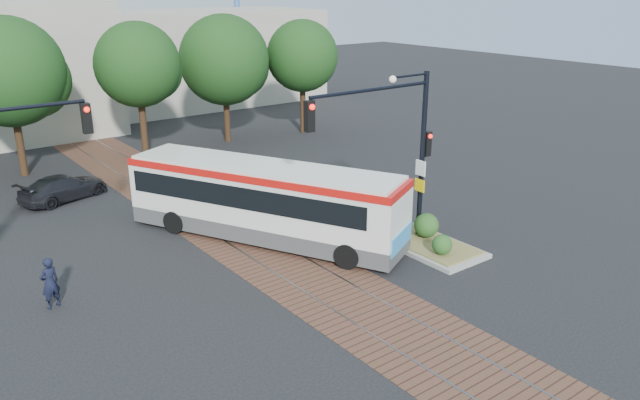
{
  "coord_description": "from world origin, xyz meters",
  "views": [
    {
      "loc": [
        -10.87,
        -15.64,
        9.07
      ],
      "look_at": [
        2.09,
        1.28,
        1.6
      ],
      "focal_mm": 35.0,
      "sensor_mm": 36.0,
      "label": 1
    }
  ],
  "objects_px": {
    "signal_pole_main": "(399,135)",
    "officer": "(50,283)",
    "city_bus": "(263,198)",
    "parked_car": "(63,188)",
    "traffic_island": "(415,233)"
  },
  "relations": [
    {
      "from": "traffic_island",
      "to": "officer",
      "type": "distance_m",
      "value": 12.4
    },
    {
      "from": "parked_car",
      "to": "officer",
      "type": "bearing_deg",
      "value": 143.48
    },
    {
      "from": "officer",
      "to": "parked_car",
      "type": "xyz_separation_m",
      "value": [
        3.16,
        9.68,
        -0.23
      ]
    },
    {
      "from": "city_bus",
      "to": "signal_pole_main",
      "type": "relative_size",
      "value": 1.75
    },
    {
      "from": "city_bus",
      "to": "traffic_island",
      "type": "distance_m",
      "value": 5.73
    },
    {
      "from": "traffic_island",
      "to": "officer",
      "type": "xyz_separation_m",
      "value": [
        -12.02,
        2.99,
        0.46
      ]
    },
    {
      "from": "officer",
      "to": "parked_car",
      "type": "relative_size",
      "value": 0.41
    },
    {
      "from": "city_bus",
      "to": "parked_car",
      "type": "xyz_separation_m",
      "value": [
        -4.62,
        9.02,
        -1.02
      ]
    },
    {
      "from": "signal_pole_main",
      "to": "officer",
      "type": "distance_m",
      "value": 11.92
    },
    {
      "from": "officer",
      "to": "city_bus",
      "type": "bearing_deg",
      "value": 168.33
    },
    {
      "from": "signal_pole_main",
      "to": "officer",
      "type": "bearing_deg",
      "value": 165.29
    },
    {
      "from": "city_bus",
      "to": "signal_pole_main",
      "type": "xyz_separation_m",
      "value": [
        3.29,
        -3.56,
        2.57
      ]
    },
    {
      "from": "city_bus",
      "to": "parked_car",
      "type": "bearing_deg",
      "value": 90.47
    },
    {
      "from": "officer",
      "to": "signal_pole_main",
      "type": "bearing_deg",
      "value": 148.83
    },
    {
      "from": "traffic_island",
      "to": "officer",
      "type": "height_order",
      "value": "officer"
    }
  ]
}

